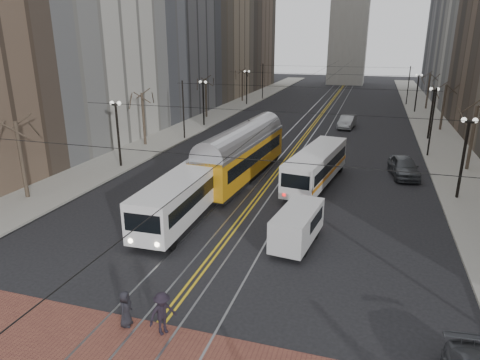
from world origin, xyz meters
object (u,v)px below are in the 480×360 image
Objects in this scene: rear_bus at (316,168)px; sedan_silver at (347,122)px; sedan_grey at (404,167)px; cargo_van at (297,227)px; pedestrian_a at (125,309)px; transit_bus at (186,195)px; streetcar at (242,157)px; pedestrian_d at (163,313)px.

rear_bus is 2.17× the size of sedan_silver.
sedan_grey reaches higher than sedan_silver.
cargo_van is 3.10× the size of pedestrian_a.
transit_bus is at bearing -121.17° from rear_bus.
streetcar is at bearing 127.49° from cargo_van.
cargo_van is 0.96× the size of sedan_silver.
pedestrian_a is (-5.24, -9.05, -0.27)m from cargo_van.
sedan_grey is 1.01× the size of sedan_silver.
transit_bus reaches higher than rear_bus.
cargo_van is (7.50, -1.96, -0.39)m from transit_bus.
streetcar is 13.45m from sedan_grey.
transit_bus is 6.47× the size of pedestrian_d.
cargo_van reaches higher than sedan_grey.
rear_bus is 7.01× the size of pedestrian_a.
streetcar reaches higher than transit_bus.
transit_bus is at bearing 2.33° from pedestrian_a.
cargo_van is at bearing -121.51° from sedan_grey.
sedan_grey is 3.27× the size of pedestrian_a.
rear_bus is at bearing 1.69° from streetcar.
streetcar is 2.92× the size of sedan_silver.
rear_bus reaches higher than sedan_silver.
streetcar is 3.04× the size of cargo_van.
streetcar is 20.06m from pedestrian_a.
sedan_silver is at bearing 75.28° from transit_bus.
sedan_silver is at bearing 97.87° from sedan_grey.
streetcar is at bearing -171.17° from sedan_grey.
cargo_van reaches higher than pedestrian_a.
rear_bus is (7.10, 8.75, -0.05)m from transit_bus.
cargo_van is 10.46m from pedestrian_a.
rear_bus is 2.15× the size of sedan_grey.
pedestrian_d is at bearing -99.26° from pedestrian_a.
cargo_van is (0.40, -10.71, -0.35)m from rear_bus.
cargo_van reaches higher than sedan_silver.
rear_bus reaches higher than cargo_van.
transit_bus reaches higher than pedestrian_d.
rear_bus is 10.73m from cargo_van.
streetcar is 1.34× the size of rear_bus.
streetcar is (1.00, 8.99, 0.25)m from transit_bus.
transit_bus reaches higher than pedestrian_a.
rear_bus is at bearing -23.03° from pedestrian_a.
sedan_grey is (6.69, 4.29, -0.54)m from rear_bus.
sedan_silver is (6.91, 23.80, -0.88)m from streetcar.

